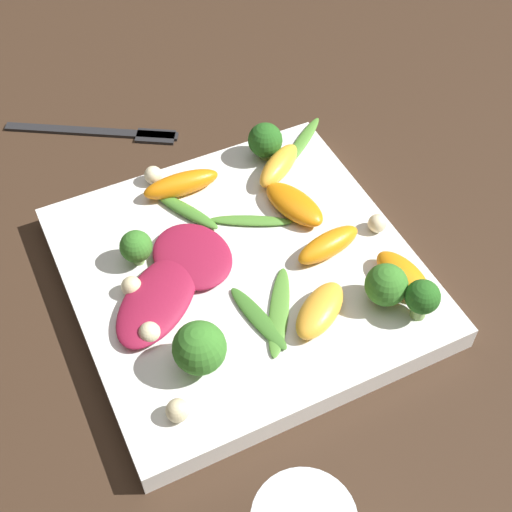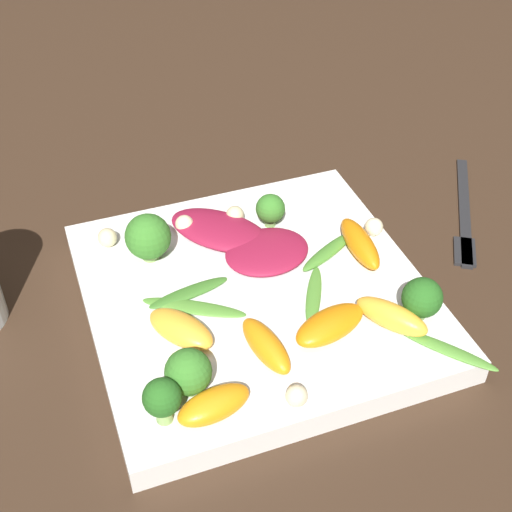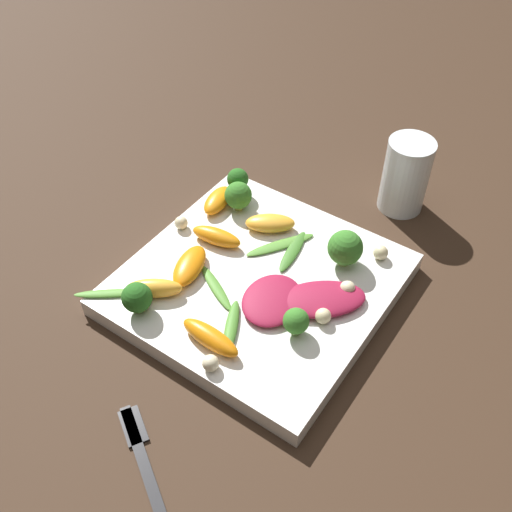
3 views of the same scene
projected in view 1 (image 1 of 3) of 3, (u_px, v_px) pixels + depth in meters
ground_plane at (242, 283)px, 0.64m from camera, size 2.40×2.40×0.00m
plate at (242, 274)px, 0.63m from camera, size 0.29×0.29×0.02m
fork at (111, 132)px, 0.77m from camera, size 0.17×0.11×0.01m
radicchio_leaf_0 at (192, 256)px, 0.62m from camera, size 0.08×0.09×0.01m
radicchio_leaf_1 at (158, 299)px, 0.59m from camera, size 0.11×0.11×0.01m
orange_segment_0 at (181, 184)px, 0.68m from camera, size 0.08×0.03×0.02m
orange_segment_1 at (294, 204)px, 0.66m from camera, size 0.05×0.07×0.02m
orange_segment_2 at (320, 310)px, 0.58m from camera, size 0.07×0.06×0.02m
orange_segment_3 at (403, 274)px, 0.61m from camera, size 0.04×0.06×0.02m
orange_segment_4 at (328, 245)px, 0.63m from camera, size 0.07×0.03×0.02m
orange_segment_5 at (279, 166)px, 0.69m from camera, size 0.07×0.06×0.02m
broccoli_floret_0 at (265, 141)px, 0.70m from camera, size 0.03×0.03×0.04m
broccoli_floret_1 at (199, 348)px, 0.54m from camera, size 0.04×0.04×0.05m
broccoli_floret_2 at (136, 247)px, 0.61m from camera, size 0.03×0.03×0.03m
broccoli_floret_3 at (422, 298)px, 0.57m from camera, size 0.03×0.03×0.04m
broccoli_floret_4 at (386, 285)px, 0.58m from camera, size 0.04×0.04×0.04m
arugula_sprig_0 at (258, 318)px, 0.59m from camera, size 0.03×0.08×0.00m
arugula_sprig_1 at (302, 142)px, 0.73m from camera, size 0.07×0.06×0.00m
arugula_sprig_2 at (251, 221)px, 0.66m from camera, size 0.07×0.05×0.00m
arugula_sprig_3 at (186, 211)px, 0.66m from camera, size 0.05×0.07×0.01m
arugula_sprig_4 at (279, 311)px, 0.59m from camera, size 0.06×0.09×0.00m
macadamia_nut_0 at (150, 333)px, 0.57m from camera, size 0.02×0.02×0.02m
macadamia_nut_1 at (132, 286)px, 0.60m from camera, size 0.02×0.02×0.02m
macadamia_nut_2 at (153, 175)px, 0.69m from camera, size 0.02×0.02×0.02m
macadamia_nut_3 at (178, 410)px, 0.53m from camera, size 0.02×0.02×0.02m
macadamia_nut_4 at (377, 223)px, 0.65m from camera, size 0.02×0.02×0.02m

